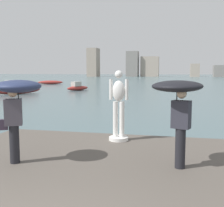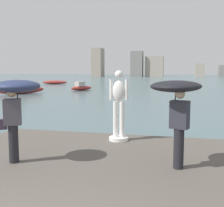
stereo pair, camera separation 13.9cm
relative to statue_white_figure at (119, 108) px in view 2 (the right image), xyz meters
The scene contains 8 objects.
ground_plane 33.72m from the statue_white_figure, 90.28° to the left, with size 400.00×400.00×0.00m, color #4C666B.
statue_white_figure is the anchor object (origin of this frame).
onlooker_left 3.22m from the statue_white_figure, 125.54° to the right, with size 1.40×1.40×1.91m.
onlooker_right 2.78m from the statue_white_figure, 50.83° to the right, with size 1.40×1.41×1.92m.
boat_mid 48.85m from the statue_white_figure, 117.16° to the left, with size 4.97×2.88×0.72m.
boat_leftward 25.26m from the statue_white_figure, 127.83° to the left, with size 3.98×5.23×1.56m.
boat_rightward 29.28m from the statue_white_figure, 111.96° to the left, with size 2.50×3.78×1.16m.
distant_skyline 128.43m from the statue_white_figure, 95.27° to the left, with size 73.83×12.49×13.49m.
Camera 2 is at (1.96, -2.03, 2.50)m, focal length 45.64 mm.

